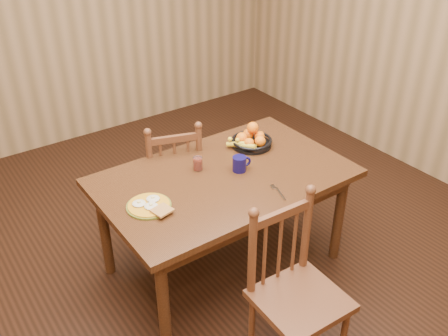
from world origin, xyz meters
TOP-DOWN VIEW (x-y plane):
  - room at (0.00, 0.00)m, footprint 4.52×5.02m
  - dining_table at (0.00, 0.00)m, footprint 1.60×1.00m
  - chair_far at (-0.07, 0.56)m, footprint 0.53×0.52m
  - chair_near at (-0.14, -0.85)m, footprint 0.47×0.45m
  - breakfast_plate at (-0.56, -0.04)m, footprint 0.26×0.30m
  - fork at (0.15, -0.35)m, footprint 0.06×0.18m
  - spoon at (-0.61, 0.01)m, footprint 0.06×0.15m
  - coffee_mug at (0.12, -0.02)m, footprint 0.13×0.09m
  - juice_glass at (-0.10, 0.15)m, footprint 0.06×0.06m
  - fruit_bowl at (0.38, 0.21)m, footprint 0.32×0.29m

SIDE VIEW (x-z plane):
  - chair_far at x=-0.07m, z-range -0.01..0.93m
  - chair_near at x=-0.14m, z-range -0.01..0.98m
  - dining_table at x=0.00m, z-range 0.29..1.04m
  - fork at x=0.15m, z-range 0.75..0.76m
  - spoon at x=-0.61m, z-range 0.75..0.76m
  - breakfast_plate at x=-0.56m, z-range 0.74..0.78m
  - juice_glass at x=-0.10m, z-range 0.75..0.84m
  - fruit_bowl at x=0.38m, z-range 0.71..0.88m
  - coffee_mug at x=0.12m, z-range 0.75..0.85m
  - room at x=0.00m, z-range -0.01..2.71m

